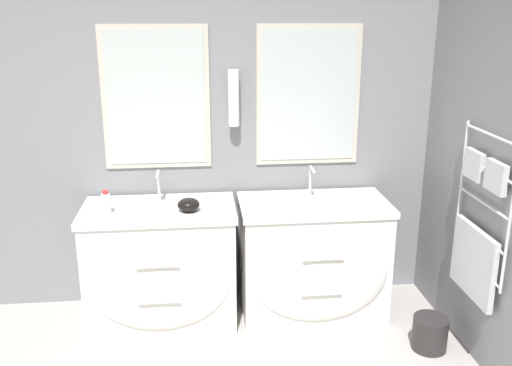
# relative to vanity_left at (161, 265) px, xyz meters

# --- Properties ---
(wall_back) EXTENTS (5.53, 0.16, 2.60)m
(wall_back) POSITION_rel_vanity_left_xyz_m (0.09, 0.39, 0.87)
(wall_back) COLOR slate
(wall_back) RESTS_ON ground_plane
(wall_right) EXTENTS (0.13, 4.16, 2.60)m
(wall_right) POSITION_rel_vanity_left_xyz_m (2.06, -0.79, 0.85)
(wall_right) COLOR slate
(wall_right) RESTS_ON ground_plane
(vanity_left) EXTENTS (1.07, 0.66, 0.86)m
(vanity_left) POSITION_rel_vanity_left_xyz_m (0.00, 0.00, 0.00)
(vanity_left) COLOR white
(vanity_left) RESTS_ON ground_plane
(vanity_right) EXTENTS (1.07, 0.66, 0.86)m
(vanity_right) POSITION_rel_vanity_left_xyz_m (1.10, 0.00, 0.00)
(vanity_right) COLOR white
(vanity_right) RESTS_ON ground_plane
(faucet_left) EXTENTS (0.17, 0.14, 0.23)m
(faucet_left) POSITION_rel_vanity_left_xyz_m (-0.00, 0.18, 0.54)
(faucet_left) COLOR silver
(faucet_left) RESTS_ON vanity_left
(faucet_right) EXTENTS (0.17, 0.14, 0.23)m
(faucet_right) POSITION_rel_vanity_left_xyz_m (1.10, 0.18, 0.54)
(faucet_right) COLOR silver
(faucet_right) RESTS_ON vanity_right
(toiletry_bottle) EXTENTS (0.06, 0.06, 0.17)m
(toiletry_bottle) POSITION_rel_vanity_left_xyz_m (-0.34, -0.06, 0.50)
(toiletry_bottle) COLOR silver
(toiletry_bottle) RESTS_ON vanity_left
(amenity_bowl) EXTENTS (0.15, 0.15, 0.09)m
(amenity_bowl) POSITION_rel_vanity_left_xyz_m (0.21, -0.06, 0.47)
(amenity_bowl) COLOR black
(amenity_bowl) RESTS_ON vanity_left
(waste_bin) EXTENTS (0.23, 0.23, 0.23)m
(waste_bin) POSITION_rel_vanity_left_xyz_m (1.79, -0.55, -0.32)
(waste_bin) COLOR #282626
(waste_bin) RESTS_ON ground_plane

